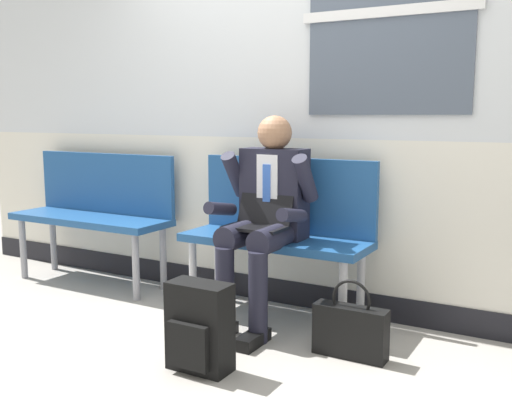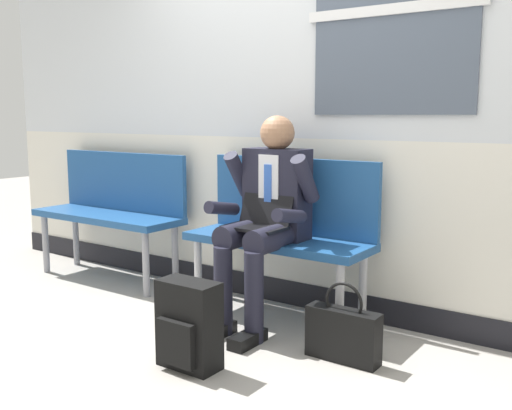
% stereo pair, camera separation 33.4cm
% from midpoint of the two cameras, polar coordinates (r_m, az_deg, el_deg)
% --- Properties ---
extents(ground_plane, '(18.00, 18.00, 0.00)m').
position_cam_midpoint_polar(ground_plane, '(3.52, 0.77, -12.55)').
color(ground_plane, '#9E9991').
extents(station_wall, '(5.90, 0.17, 3.16)m').
position_cam_midpoint_polar(station_wall, '(3.91, 7.15, 12.97)').
color(station_wall, silver).
rests_on(station_wall, ground).
extents(bench_with_person, '(1.19, 0.42, 1.00)m').
position_cam_midpoint_polar(bench_with_person, '(3.72, 5.26, -1.95)').
color(bench_with_person, navy).
rests_on(bench_with_person, ground).
extents(bench_empty, '(1.31, 0.42, 0.98)m').
position_cam_midpoint_polar(bench_empty, '(4.69, -11.65, 0.07)').
color(bench_empty, navy).
rests_on(bench_empty, ground).
extents(person_seated, '(0.57, 0.70, 1.27)m').
position_cam_midpoint_polar(person_seated, '(3.52, 3.61, -0.89)').
color(person_seated, '#1E1E2D').
rests_on(person_seated, ground).
extents(backpack, '(0.32, 0.20, 0.45)m').
position_cam_midpoint_polar(backpack, '(3.03, -3.41, -11.63)').
color(backpack, black).
rests_on(backpack, ground).
extents(handbag, '(0.39, 0.11, 0.42)m').
position_cam_midpoint_polar(handbag, '(3.20, 11.46, -12.10)').
color(handbag, black).
rests_on(handbag, ground).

